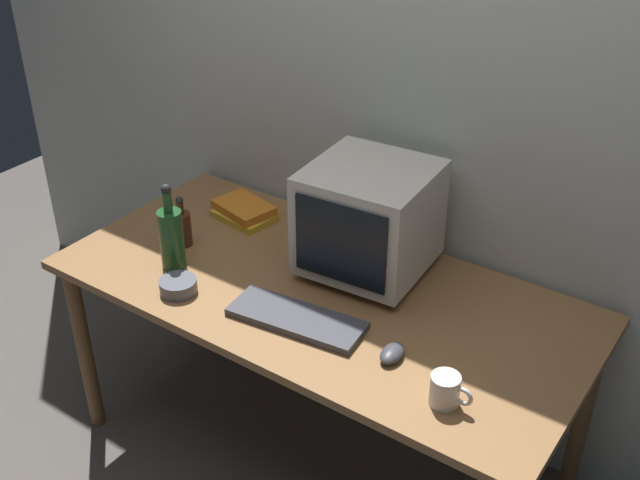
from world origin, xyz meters
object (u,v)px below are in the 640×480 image
at_px(crt_monitor, 369,219).
at_px(computer_mouse, 392,353).
at_px(bottle_tall, 171,237).
at_px(book_stack, 244,211).
at_px(bottle_short, 182,227).
at_px(cd_spindle, 178,286).
at_px(keyboard, 297,319).
at_px(mug, 446,390).

relative_size(crt_monitor, computer_mouse, 4.13).
relative_size(crt_monitor, bottle_tall, 1.34).
height_order(bottle_tall, book_stack, bottle_tall).
bearing_deg(bottle_tall, computer_mouse, 0.16).
height_order(crt_monitor, bottle_short, crt_monitor).
xyz_separation_m(computer_mouse, cd_spindle, (-0.72, -0.10, 0.00)).
xyz_separation_m(crt_monitor, bottle_tall, (-0.54, -0.35, -0.08)).
distance_m(crt_monitor, bottle_tall, 0.65).
distance_m(keyboard, computer_mouse, 0.32).
relative_size(keyboard, book_stack, 1.73).
distance_m(keyboard, book_stack, 0.67).
xyz_separation_m(keyboard, cd_spindle, (-0.40, -0.09, 0.01)).
bearing_deg(bottle_short, keyboard, -13.06).
xyz_separation_m(crt_monitor, cd_spindle, (-0.43, -0.46, -0.17)).
distance_m(bottle_tall, mug, 1.05).
distance_m(bottle_short, book_stack, 0.28).
xyz_separation_m(bottle_tall, bottle_short, (-0.07, 0.12, -0.05)).
height_order(keyboard, bottle_tall, bottle_tall).
xyz_separation_m(crt_monitor, bottle_short, (-0.61, -0.23, -0.12)).
relative_size(bottle_short, cd_spindle, 1.56).
height_order(computer_mouse, mug, mug).
bearing_deg(bottle_short, bottle_tall, -59.31).
distance_m(computer_mouse, book_stack, 0.94).
distance_m(computer_mouse, bottle_tall, 0.85).
bearing_deg(book_stack, mug, -23.61).
distance_m(crt_monitor, computer_mouse, 0.49).
bearing_deg(crt_monitor, computer_mouse, -49.51).
bearing_deg(computer_mouse, cd_spindle, -176.21).
distance_m(bottle_short, cd_spindle, 0.30).
relative_size(crt_monitor, bottle_short, 2.20).
xyz_separation_m(keyboard, mug, (0.53, -0.06, 0.03)).
bearing_deg(mug, book_stack, 156.39).
height_order(computer_mouse, book_stack, book_stack).
distance_m(bottle_short, mug, 1.14).
bearing_deg(keyboard, bottle_short, 160.17).
relative_size(bottle_tall, book_stack, 1.27).
bearing_deg(book_stack, cd_spindle, -74.67).
bearing_deg(keyboard, book_stack, 136.28).
height_order(bottle_short, book_stack, bottle_short).
xyz_separation_m(bottle_tall, mug, (1.05, -0.08, -0.07)).
bearing_deg(mug, computer_mouse, 158.86).
xyz_separation_m(keyboard, book_stack, (-0.54, 0.40, 0.02)).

